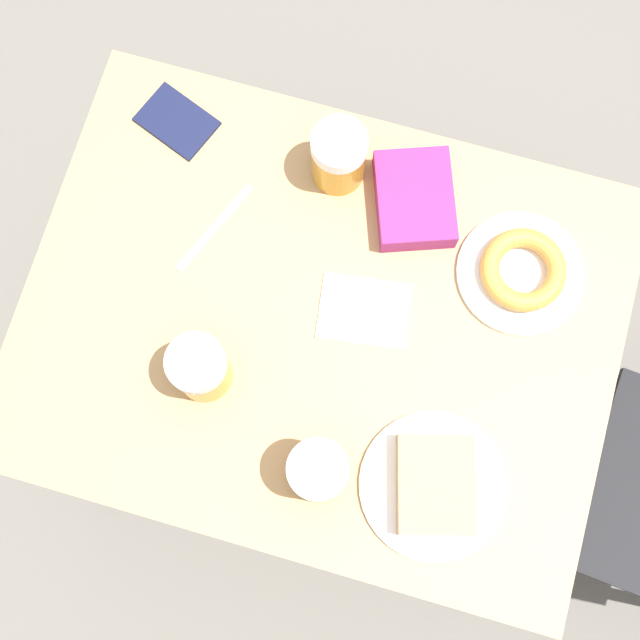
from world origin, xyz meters
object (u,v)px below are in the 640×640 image
at_px(fork, 214,228).
at_px(passport_near_edge, 177,121).
at_px(plate_with_cake, 435,485).
at_px(beer_mug_right, 200,369).
at_px(plate_with_donut, 522,271).
at_px(napkin_folded, 364,311).
at_px(blue_pouch, 414,199).
at_px(beer_mug_center, 339,157).
at_px(beer_mug_left, 318,471).

bearing_deg(fork, passport_near_edge, -144.23).
distance_m(plate_with_cake, beer_mug_right, 0.40).
bearing_deg(beer_mug_right, plate_with_cake, 80.08).
distance_m(plate_with_cake, passport_near_edge, 0.75).
xyz_separation_m(plate_with_donut, beer_mug_right, (0.30, -0.45, 0.05)).
relative_size(plate_with_donut, fork, 1.19).
xyz_separation_m(napkin_folded, fork, (-0.07, -0.28, -0.00)).
height_order(passport_near_edge, blue_pouch, blue_pouch).
distance_m(beer_mug_center, blue_pouch, 0.14).
xyz_separation_m(plate_with_cake, blue_pouch, (-0.44, -0.15, 0.00)).
bearing_deg(plate_with_donut, plate_with_cake, -8.05).
xyz_separation_m(beer_mug_right, fork, (-0.24, -0.06, -0.06)).
bearing_deg(beer_mug_center, plate_with_donut, 74.83).
relative_size(beer_mug_center, blue_pouch, 0.65).
height_order(beer_mug_left, blue_pouch, beer_mug_left).
distance_m(beer_mug_right, blue_pouch, 0.45).
distance_m(plate_with_cake, plate_with_donut, 0.38).
bearing_deg(fork, napkin_folded, 76.02).
bearing_deg(passport_near_edge, plate_with_donut, 80.69).
height_order(beer_mug_right, blue_pouch, beer_mug_right).
xyz_separation_m(beer_mug_left, beer_mug_center, (-0.50, -0.11, 0.00)).
height_order(plate_with_donut, beer_mug_left, beer_mug_left).
distance_m(plate_with_donut, passport_near_edge, 0.64).
bearing_deg(beer_mug_center, passport_near_edge, -92.24).
height_order(plate_with_donut, napkin_folded, plate_with_donut).
height_order(fork, passport_near_edge, passport_near_edge).
relative_size(plate_with_donut, napkin_folded, 1.32).
distance_m(plate_with_cake, blue_pouch, 0.47).
relative_size(beer_mug_right, napkin_folded, 0.79).
bearing_deg(plate_with_donut, passport_near_edge, -99.31).
xyz_separation_m(beer_mug_left, passport_near_edge, (-0.51, -0.40, -0.06)).
height_order(napkin_folded, fork, same).
relative_size(plate_with_donut, beer_mug_left, 1.67).
xyz_separation_m(plate_with_cake, beer_mug_center, (-0.46, -0.28, 0.04)).
bearing_deg(napkin_folded, plate_with_donut, 119.71).
height_order(plate_with_cake, blue_pouch, plate_with_cake).
height_order(plate_with_donut, passport_near_edge, plate_with_donut).
height_order(plate_with_cake, beer_mug_left, beer_mug_left).
relative_size(beer_mug_center, napkin_folded, 0.79).
bearing_deg(passport_near_edge, plate_with_cake, 50.40).
bearing_deg(plate_with_cake, beer_mug_right, -99.92).
distance_m(beer_mug_center, beer_mug_right, 0.41).
distance_m(napkin_folded, passport_near_edge, 0.46).
bearing_deg(blue_pouch, beer_mug_right, -33.65).
distance_m(passport_near_edge, blue_pouch, 0.43).
bearing_deg(plate_with_donut, blue_pouch, -109.05).
height_order(beer_mug_center, blue_pouch, beer_mug_center).
relative_size(plate_with_donut, beer_mug_right, 1.67).
bearing_deg(beer_mug_left, blue_pouch, 176.28).
height_order(plate_with_cake, beer_mug_right, beer_mug_right).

